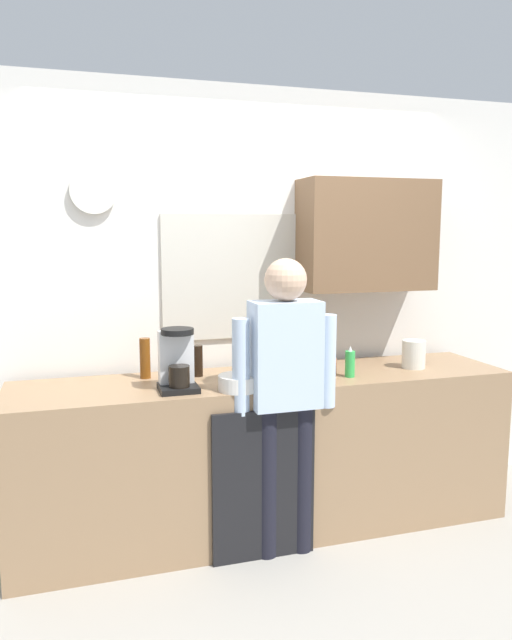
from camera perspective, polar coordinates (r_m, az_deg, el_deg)
ground_plane at (r=3.54m, az=2.63°, el=-20.96°), size 8.00×8.00×0.00m
kitchen_counter at (r=3.61m, az=1.04°, el=-12.42°), size 2.86×0.64×0.91m
dishwasher_panel at (r=3.30m, az=0.76°, el=-15.34°), size 0.56×0.02×0.82m
back_wall_assembly at (r=3.80m, az=0.53°, el=2.68°), size 4.46×0.42×2.60m
coffee_maker at (r=3.20m, az=-7.46°, el=-3.97°), size 0.20×0.20×0.33m
bottle_red_vinegar at (r=3.40m, az=2.18°, el=-3.78°), size 0.06×0.06×0.22m
bottle_dark_sauce at (r=3.48m, az=-5.50°, el=-3.86°), size 0.06×0.06×0.18m
bottle_amber_beer at (r=3.48m, az=-10.42°, el=-3.57°), size 0.06×0.06×0.23m
cup_terracotta_mug at (r=3.57m, az=6.96°, el=-4.32°), size 0.08×0.08×0.09m
mixing_bowl at (r=3.18m, az=-1.60°, el=-5.93°), size 0.22×0.22×0.08m
potted_plant at (r=3.61m, az=2.55°, el=-2.72°), size 0.15×0.15×0.23m
dish_soap at (r=3.50m, az=8.85°, el=-4.07°), size 0.06×0.06×0.18m
storage_canister at (r=3.80m, az=14.65°, el=-3.13°), size 0.14×0.14×0.17m
person_at_sink at (r=3.19m, az=2.75°, el=-5.94°), size 0.57×0.22×1.60m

